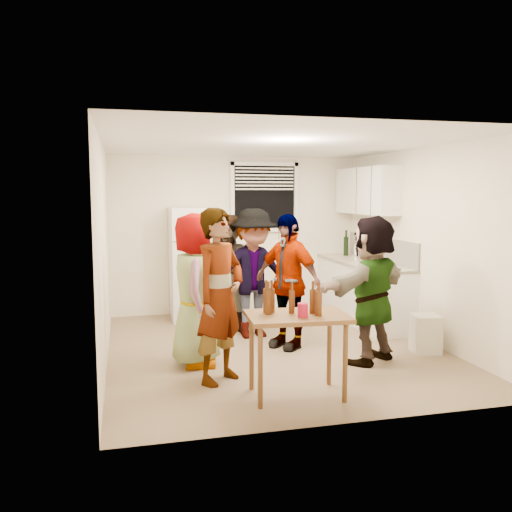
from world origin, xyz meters
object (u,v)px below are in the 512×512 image
object	(u,v)px
serving_table	(296,396)
wine_bottle	(346,256)
refrigerator	(194,264)
red_cup	(303,317)
beer_bottle_counter	(365,264)
beer_bottle_table	(292,313)
blue_cup	(374,268)
guest_orange	(370,361)
guest_back_left	(231,333)
kettle	(362,262)
guest_back_right	(254,336)
guest_grey	(196,364)
guest_black	(287,347)
trash_bin	(426,332)
guest_stripe	(220,381)

from	to	relation	value
serving_table	wine_bottle	bearing A→B (deg)	60.33
refrigerator	red_cup	distance (m)	3.59
beer_bottle_counter	beer_bottle_table	xyz separation A→B (m)	(-1.86, -2.36, -0.11)
refrigerator	blue_cup	bearing A→B (deg)	-32.00
beer_bottle_counter	guest_orange	world-z (taller)	beer_bottle_counter
serving_table	beer_bottle_table	distance (m)	0.79
guest_back_left	kettle	bearing A→B (deg)	36.99
refrigerator	guest_back_right	size ratio (longest dim) A/B	0.99
serving_table	blue_cup	bearing A→B (deg)	48.54
blue_cup	serving_table	xyz separation A→B (m)	(-1.77, -2.00, -0.90)
guest_grey	guest_black	bearing A→B (deg)	-61.54
guest_back_left	guest_back_right	bearing A→B (deg)	-14.13
beer_bottle_table	guest_black	distance (m)	1.78
refrigerator	kettle	xyz separation A→B (m)	(2.40, -0.79, 0.05)
trash_bin	beer_bottle_table	xyz separation A→B (m)	(-1.99, -0.91, 0.54)
refrigerator	guest_black	size ratio (longest dim) A/B	1.02
refrigerator	blue_cup	size ratio (longest dim) A/B	15.42
wine_bottle	beer_bottle_table	bearing A→B (deg)	-120.55
trash_bin	red_cup	size ratio (longest dim) A/B	3.56
guest_stripe	guest_orange	world-z (taller)	guest_orange
trash_bin	guest_back_left	world-z (taller)	trash_bin
blue_cup	guest_back_left	world-z (taller)	blue_cup
guest_grey	beer_bottle_counter	bearing A→B (deg)	-55.24
wine_bottle	red_cup	distance (m)	4.08
serving_table	guest_grey	bearing A→B (deg)	123.91
guest_back_right	red_cup	bearing A→B (deg)	-99.39
guest_back_left	guest_black	xyz separation A→B (m)	(0.54, -0.84, 0.00)
kettle	guest_black	world-z (taller)	kettle
kettle	guest_orange	xyz separation A→B (m)	(-0.72, -1.83, -0.90)
guest_back_left	blue_cup	bearing A→B (deg)	18.45
red_cup	guest_grey	xyz separation A→B (m)	(-0.81, 1.30, -0.79)
red_cup	guest_back_right	distance (m)	2.42
wine_bottle	beer_bottle_table	distance (m)	3.95
refrigerator	guest_back_left	bearing A→B (deg)	-69.14
refrigerator	kettle	distance (m)	2.53
beer_bottle_table	guest_grey	world-z (taller)	beer_bottle_table
blue_cup	guest_grey	xyz separation A→B (m)	(-2.56, -0.81, -0.90)
refrigerator	beer_bottle_counter	bearing A→B (deg)	-23.30
guest_back_left	guest_back_right	xyz separation A→B (m)	(0.25, -0.26, 0.00)
guest_grey	red_cup	bearing A→B (deg)	-138.46
beer_bottle_table	guest_stripe	bearing A→B (deg)	139.06
red_cup	beer_bottle_table	bearing A→B (deg)	105.88
guest_grey	refrigerator	bearing A→B (deg)	2.68
refrigerator	beer_bottle_table	world-z (taller)	refrigerator
beer_bottle_counter	serving_table	xyz separation A→B (m)	(-1.82, -2.42, -0.90)
guest_black	red_cup	bearing A→B (deg)	-46.16
guest_back_left	guest_stripe	bearing A→B (deg)	-73.42
guest_stripe	guest_orange	distance (m)	1.80
wine_bottle	serving_table	distance (m)	4.09
beer_bottle_counter	guest_back_left	size ratio (longest dim) A/B	0.13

